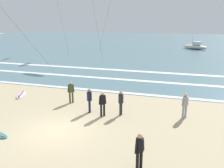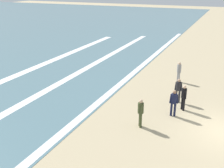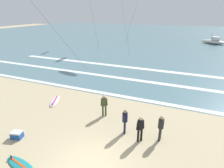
# 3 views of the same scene
# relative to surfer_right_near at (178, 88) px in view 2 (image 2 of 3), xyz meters

# --- Properties ---
(wave_foam_shoreline) EXTENTS (57.68, 0.51, 0.01)m
(wave_foam_shoreline) POSITION_rel_surfer_right_near_xyz_m (-3.70, 4.66, -0.94)
(wave_foam_shoreline) COLOR white
(wave_foam_shoreline) RESTS_ON ocean_surface
(wave_foam_mid_break) EXTENTS (48.01, 0.66, 0.01)m
(wave_foam_mid_break) POSITION_rel_surfer_right_near_xyz_m (-2.89, 9.04, -0.94)
(wave_foam_mid_break) COLOR white
(wave_foam_mid_break) RESTS_ON ocean_surface
(surfer_right_near) EXTENTS (0.32, 0.51, 1.60)m
(surfer_right_near) POSITION_rel_surfer_right_near_xyz_m (0.00, 0.00, 0.00)
(surfer_right_near) COLOR #232328
(surfer_right_near) RESTS_ON ground
(surfer_foreground_main) EXTENTS (0.32, 0.51, 1.60)m
(surfer_foreground_main) POSITION_rel_surfer_right_near_xyz_m (-2.08, -0.15, 0.00)
(surfer_foreground_main) COLOR #141938
(surfer_foreground_main) RESTS_ON ground
(surfer_left_near) EXTENTS (0.44, 0.40, 1.60)m
(surfer_left_near) POSITION_rel_surfer_right_near_xyz_m (3.89, 0.72, 0.00)
(surfer_left_near) COLOR gray
(surfer_left_near) RESTS_ON ground
(surfer_background_far) EXTENTS (0.48, 0.34, 1.60)m
(surfer_background_far) POSITION_rel_surfer_right_near_xyz_m (-4.07, 1.19, 0.00)
(surfer_background_far) COLOR #384223
(surfer_background_far) RESTS_ON ground
(surfer_left_far) EXTENTS (0.44, 0.40, 1.60)m
(surfer_left_far) POSITION_rel_surfer_right_near_xyz_m (-1.04, -0.53, 0.00)
(surfer_left_far) COLOR black
(surfer_left_far) RESTS_ON ground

